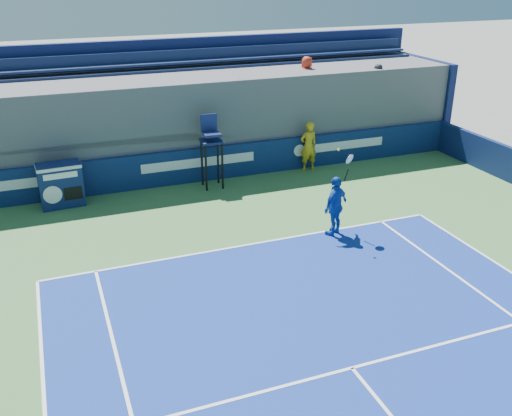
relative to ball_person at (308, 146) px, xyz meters
name	(u,v)px	position (x,y,z in m)	size (l,w,h in m)	color
ball_person	(308,146)	(0.00, 0.00, 0.00)	(0.66, 0.44, 1.82)	gold
back_hoarding	(198,165)	(-4.05, 0.32, -0.32)	(20.40, 0.21, 1.20)	#0D1E4D
match_clock	(61,184)	(-8.63, -0.26, -0.18)	(1.36, 0.80, 1.40)	#0F1D4E
umpire_chair	(211,144)	(-3.77, -0.36, 0.61)	(0.72, 0.72, 2.48)	black
tennis_player	(336,206)	(-1.64, -5.12, -0.04)	(1.08, 0.86, 2.57)	#1547AB
stadium_seating	(182,116)	(-4.06, 2.36, 0.91)	(21.00, 4.05, 4.40)	#58575D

